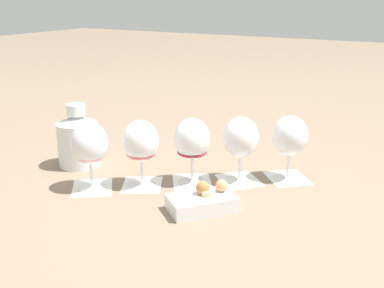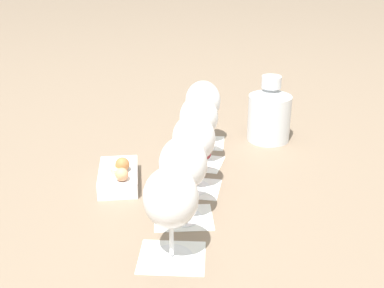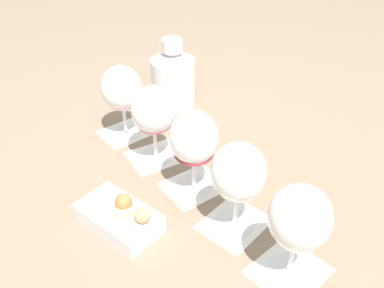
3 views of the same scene
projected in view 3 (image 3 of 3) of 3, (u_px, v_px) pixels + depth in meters
name	position (u px, v px, depth m)	size (l,w,h in m)	color
ground_plane	(194.00, 188.00, 0.82)	(8.00, 8.00, 0.00)	#7F6B56
tasting_card_0	(126.00, 132.00, 0.99)	(0.15, 0.15, 0.00)	white
tasting_card_1	(156.00, 156.00, 0.91)	(0.14, 0.15, 0.00)	white
tasting_card_2	(196.00, 186.00, 0.82)	(0.15, 0.15, 0.00)	white
tasting_card_3	(234.00, 223.00, 0.74)	(0.15, 0.15, 0.00)	white
tasting_card_4	(289.00, 271.00, 0.65)	(0.15, 0.15, 0.00)	white
wine_glass_0	(122.00, 92.00, 0.92)	(0.09, 0.09, 0.17)	white
wine_glass_1	(153.00, 113.00, 0.84)	(0.09, 0.09, 0.17)	white
wine_glass_2	(196.00, 141.00, 0.76)	(0.09, 0.09, 0.17)	white
wine_glass_3	(238.00, 176.00, 0.68)	(0.09, 0.09, 0.17)	white
wine_glass_4	(299.00, 222.00, 0.59)	(0.09, 0.09, 0.17)	white
ceramic_vase	(173.00, 77.00, 1.06)	(0.12, 0.12, 0.18)	silver
snack_dish	(120.00, 217.00, 0.72)	(0.16, 0.17, 0.07)	silver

